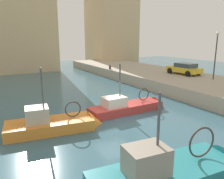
{
  "coord_description": "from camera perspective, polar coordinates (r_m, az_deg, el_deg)",
  "views": [
    {
      "loc": [
        -7.5,
        -12.81,
        5.43
      ],
      "look_at": [
        1.47,
        3.05,
        1.2
      ],
      "focal_mm": 35.71,
      "sensor_mm": 36.0,
      "label": 1
    }
  ],
  "objects": [
    {
      "name": "mooring_bollard_north",
      "position": [
        30.9,
        -0.5,
        5.71
      ],
      "size": [
        0.28,
        0.28,
        0.55
      ],
      "primitive_type": "cylinder",
      "color": "#2D2D33",
      "rests_on": "quay_wall"
    },
    {
      "name": "quay_streetlamp",
      "position": [
        25.27,
        25.15,
        9.64
      ],
      "size": [
        0.36,
        0.36,
        4.83
      ],
      "color": "#38383D",
      "rests_on": "quay_wall"
    },
    {
      "name": "water_surface",
      "position": [
        15.81,
        0.8,
        -7.03
      ],
      "size": [
        80.0,
        80.0,
        0.0
      ],
      "primitive_type": "plane",
      "color": "#386070",
      "rests_on": "ground"
    },
    {
      "name": "waterfront_building_central",
      "position": [
        40.23,
        -21.92,
        15.19
      ],
      "size": [
        10.24,
        6.69,
        15.07
      ],
      "color": "#D1B284",
      "rests_on": "ground"
    },
    {
      "name": "fishing_boat_orange",
      "position": [
        14.05,
        -13.87,
        -9.55
      ],
      "size": [
        6.02,
        2.78,
        4.71
      ],
      "color": "orange",
      "rests_on": "ground"
    },
    {
      "name": "fishing_boat_teal",
      "position": [
        9.6,
        15.53,
        -20.98
      ],
      "size": [
        6.9,
        2.76,
        4.55
      ],
      "color": "teal",
      "rests_on": "ground"
    },
    {
      "name": "parked_car_yellow",
      "position": [
        27.88,
        18.05,
        5.14
      ],
      "size": [
        2.2,
        4.1,
        1.34
      ],
      "color": "gold",
      "rests_on": "quay_wall"
    },
    {
      "name": "fishing_boat_red",
      "position": [
        17.05,
        4.56,
        -5.13
      ],
      "size": [
        6.66,
        1.9,
        4.36
      ],
      "color": "#BC3833",
      "rests_on": "ground"
    },
    {
      "name": "quay_wall",
      "position": [
        23.42,
        25.91,
        -0.17
      ],
      "size": [
        9.0,
        56.0,
        1.2
      ],
      "primitive_type": "cube",
      "color": "#ADA08C",
      "rests_on": "ground"
    },
    {
      "name": "waterfront_building_east_mid",
      "position": [
        47.46,
        -0.22,
        17.13
      ],
      "size": [
        8.68,
        8.61,
        17.54
      ],
      "color": "#D1B284",
      "rests_on": "ground"
    }
  ]
}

